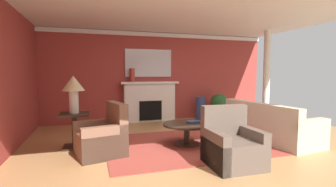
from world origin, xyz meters
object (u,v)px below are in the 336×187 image
(coffee_table, at_px, (187,129))
(vase_mantel_left, at_px, (132,75))
(armchair_facing_fireplace, at_px, (232,147))
(vase_tall_corner, at_px, (201,108))
(mantel_mirror, at_px, (149,63))
(sofa, at_px, (269,127))
(side_table, at_px, (75,128))
(table_lamp, at_px, (73,87))
(fireplace, at_px, (150,103))
(potted_plant, at_px, (219,104))
(armchair_near_window, at_px, (102,138))

(coffee_table, xyz_separation_m, vase_mantel_left, (-0.70, 2.71, 1.11))
(armchair_facing_fireplace, relative_size, vase_tall_corner, 1.28)
(mantel_mirror, bearing_deg, sofa, -56.39)
(mantel_mirror, distance_m, side_table, 3.48)
(table_lamp, relative_size, vase_mantel_left, 1.85)
(fireplace, height_order, coffee_table, fireplace)
(vase_mantel_left, bearing_deg, potted_plant, -7.73)
(armchair_near_window, relative_size, table_lamp, 1.28)
(armchair_near_window, bearing_deg, table_lamp, 129.06)
(sofa, height_order, armchair_facing_fireplace, armchair_facing_fireplace)
(vase_tall_corner, bearing_deg, vase_mantel_left, 173.40)
(coffee_table, distance_m, vase_tall_corner, 2.87)
(sofa, distance_m, vase_mantel_left, 4.07)
(vase_mantel_left, height_order, vase_tall_corner, vase_mantel_left)
(sofa, xyz_separation_m, armchair_near_window, (-3.62, 0.05, 0.01))
(mantel_mirror, xyz_separation_m, coffee_table, (0.15, -2.88, -1.48))
(fireplace, bearing_deg, table_lamp, -132.29)
(side_table, height_order, table_lamp, table_lamp)
(vase_tall_corner, bearing_deg, sofa, -80.59)
(vase_tall_corner, bearing_deg, armchair_facing_fireplace, -107.66)
(fireplace, bearing_deg, armchair_facing_fireplace, -84.29)
(mantel_mirror, xyz_separation_m, armchair_facing_fireplace, (0.41, -4.20, -1.51))
(armchair_facing_fireplace, distance_m, potted_plant, 4.08)
(table_lamp, relative_size, vase_tall_corner, 1.01)
(mantel_mirror, distance_m, vase_tall_corner, 2.20)
(armchair_facing_fireplace, distance_m, vase_tall_corner, 3.96)
(armchair_near_window, xyz_separation_m, potted_plant, (3.78, 2.49, 0.19))
(armchair_facing_fireplace, relative_size, coffee_table, 0.95)
(coffee_table, xyz_separation_m, potted_plant, (2.06, 2.34, 0.16))
(coffee_table, height_order, table_lamp, table_lamp)
(armchair_facing_fireplace, bearing_deg, potted_plant, 63.73)
(potted_plant, bearing_deg, armchair_facing_fireplace, -116.27)
(side_table, xyz_separation_m, table_lamp, (0.00, 0.00, 0.82))
(sofa, bearing_deg, vase_tall_corner, 99.41)
(table_lamp, bearing_deg, vase_tall_corner, 28.31)
(fireplace, xyz_separation_m, armchair_facing_fireplace, (0.41, -4.08, -0.28))
(armchair_facing_fireplace, relative_size, table_lamp, 1.27)
(fireplace, distance_m, armchair_facing_fireplace, 4.11)
(fireplace, xyz_separation_m, potted_plant, (2.21, -0.42, -0.09))
(vase_tall_corner, bearing_deg, coffee_table, -120.73)
(mantel_mirror, height_order, armchair_facing_fireplace, mantel_mirror)
(armchair_facing_fireplace, distance_m, coffee_table, 1.34)
(sofa, height_order, vase_mantel_left, vase_mantel_left)
(coffee_table, relative_size, vase_mantel_left, 2.47)
(armchair_facing_fireplace, xyz_separation_m, side_table, (-2.49, 1.79, 0.09))
(fireplace, xyz_separation_m, vase_tall_corner, (1.61, -0.30, -0.21))
(sofa, bearing_deg, armchair_facing_fireplace, -145.99)
(fireplace, distance_m, mantel_mirror, 1.24)
(table_lamp, bearing_deg, armchair_facing_fireplace, -35.72)
(sofa, xyz_separation_m, armchair_facing_fireplace, (-1.64, -1.11, 0.01))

